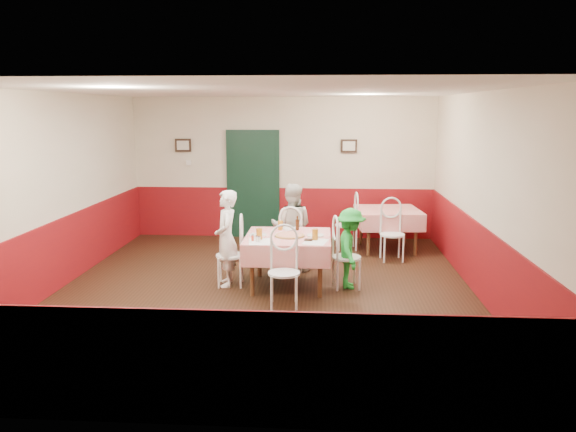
# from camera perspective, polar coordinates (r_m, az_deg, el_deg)

# --- Properties ---
(floor) EXTENTS (7.00, 7.00, 0.00)m
(floor) POSITION_cam_1_polar(r_m,az_deg,el_deg) (8.11, -2.36, -7.60)
(floor) COLOR black
(floor) RESTS_ON ground
(ceiling) EXTENTS (7.00, 7.00, 0.00)m
(ceiling) POSITION_cam_1_polar(r_m,az_deg,el_deg) (7.70, -2.53, 12.58)
(ceiling) COLOR white
(ceiling) RESTS_ON back_wall
(back_wall) EXTENTS (6.00, 0.10, 2.80)m
(back_wall) POSITION_cam_1_polar(r_m,az_deg,el_deg) (11.24, -0.51, 4.89)
(back_wall) COLOR beige
(back_wall) RESTS_ON ground
(front_wall) EXTENTS (6.00, 0.10, 2.80)m
(front_wall) POSITION_cam_1_polar(r_m,az_deg,el_deg) (4.39, -7.41, -4.60)
(front_wall) COLOR beige
(front_wall) RESTS_ON ground
(left_wall) EXTENTS (0.10, 7.00, 2.80)m
(left_wall) POSITION_cam_1_polar(r_m,az_deg,el_deg) (8.64, -22.65, 2.26)
(left_wall) COLOR beige
(left_wall) RESTS_ON ground
(right_wall) EXTENTS (0.10, 7.00, 2.80)m
(right_wall) POSITION_cam_1_polar(r_m,az_deg,el_deg) (8.04, 19.35, 1.89)
(right_wall) COLOR beige
(right_wall) RESTS_ON ground
(wainscot_back) EXTENTS (6.00, 0.03, 1.00)m
(wainscot_back) POSITION_cam_1_polar(r_m,az_deg,el_deg) (11.36, -0.50, 0.36)
(wainscot_back) COLOR maroon
(wainscot_back) RESTS_ON ground
(wainscot_front) EXTENTS (6.00, 0.03, 1.00)m
(wainscot_front) POSITION_cam_1_polar(r_m,az_deg,el_deg) (4.72, -7.10, -15.13)
(wainscot_front) COLOR maroon
(wainscot_front) RESTS_ON ground
(wainscot_left) EXTENTS (0.03, 7.00, 1.00)m
(wainscot_left) POSITION_cam_1_polar(r_m,az_deg,el_deg) (8.80, -22.14, -3.54)
(wainscot_left) COLOR maroon
(wainscot_left) RESTS_ON ground
(wainscot_right) EXTENTS (0.03, 7.00, 1.00)m
(wainscot_right) POSITION_cam_1_polar(r_m,az_deg,el_deg) (8.21, 18.86, -4.32)
(wainscot_right) COLOR maroon
(wainscot_right) RESTS_ON ground
(door) EXTENTS (0.96, 0.06, 2.10)m
(door) POSITION_cam_1_polar(r_m,az_deg,el_deg) (11.30, -3.56, 3.10)
(door) COLOR black
(door) RESTS_ON ground
(picture_left) EXTENTS (0.32, 0.03, 0.26)m
(picture_left) POSITION_cam_1_polar(r_m,az_deg,el_deg) (11.48, -10.61, 7.08)
(picture_left) COLOR black
(picture_left) RESTS_ON back_wall
(picture_right) EXTENTS (0.32, 0.03, 0.26)m
(picture_right) POSITION_cam_1_polar(r_m,az_deg,el_deg) (11.13, 6.21, 7.09)
(picture_right) COLOR black
(picture_right) RESTS_ON back_wall
(thermostat) EXTENTS (0.10, 0.03, 0.10)m
(thermostat) POSITION_cam_1_polar(r_m,az_deg,el_deg) (11.49, -10.06, 5.35)
(thermostat) COLOR white
(thermostat) RESTS_ON back_wall
(main_table) EXTENTS (1.23, 1.23, 0.77)m
(main_table) POSITION_cam_1_polar(r_m,az_deg,el_deg) (8.21, 0.00, -4.63)
(main_table) COLOR red
(main_table) RESTS_ON ground
(second_table) EXTENTS (1.22, 1.22, 0.77)m
(second_table) POSITION_cam_1_polar(r_m,az_deg,el_deg) (10.49, 10.07, -1.39)
(second_table) COLOR red
(second_table) RESTS_ON ground
(chair_left) EXTENTS (0.46, 0.46, 0.90)m
(chair_left) POSITION_cam_1_polar(r_m,az_deg,el_deg) (8.28, -5.89, -4.01)
(chair_left) COLOR white
(chair_left) RESTS_ON ground
(chair_right) EXTENTS (0.49, 0.49, 0.90)m
(chair_right) POSITION_cam_1_polar(r_m,az_deg,el_deg) (8.18, 5.97, -4.20)
(chair_right) COLOR white
(chair_right) RESTS_ON ground
(chair_far) EXTENTS (0.42, 0.42, 0.90)m
(chair_far) POSITION_cam_1_polar(r_m,az_deg,el_deg) (9.01, 0.34, -2.74)
(chair_far) COLOR white
(chair_far) RESTS_ON ground
(chair_near) EXTENTS (0.45, 0.45, 0.90)m
(chair_near) POSITION_cam_1_polar(r_m,az_deg,el_deg) (7.37, -0.41, -5.83)
(chair_near) COLOR white
(chair_near) RESTS_ON ground
(chair_second_a) EXTENTS (0.46, 0.46, 0.90)m
(chair_second_a) POSITION_cam_1_polar(r_m,az_deg,el_deg) (10.42, 5.98, -0.94)
(chair_second_a) COLOR white
(chair_second_a) RESTS_ON ground
(chair_second_b) EXTENTS (0.46, 0.46, 0.90)m
(chair_second_b) POSITION_cam_1_polar(r_m,az_deg,el_deg) (9.74, 10.55, -1.89)
(chair_second_b) COLOR white
(chair_second_b) RESTS_ON ground
(pizza) EXTENTS (0.42, 0.42, 0.03)m
(pizza) POSITION_cam_1_polar(r_m,az_deg,el_deg) (8.06, 0.18, -2.00)
(pizza) COLOR #B74723
(pizza) RESTS_ON main_table
(plate_left) EXTENTS (0.25, 0.25, 0.01)m
(plate_left) POSITION_cam_1_polar(r_m,az_deg,el_deg) (8.13, -3.10, -1.94)
(plate_left) COLOR white
(plate_left) RESTS_ON main_table
(plate_right) EXTENTS (0.25, 0.25, 0.01)m
(plate_right) POSITION_cam_1_polar(r_m,az_deg,el_deg) (8.11, 2.78, -1.98)
(plate_right) COLOR white
(plate_right) RESTS_ON main_table
(plate_far) EXTENTS (0.25, 0.25, 0.01)m
(plate_far) POSITION_cam_1_polar(r_m,az_deg,el_deg) (8.55, 0.07, -1.30)
(plate_far) COLOR white
(plate_far) RESTS_ON main_table
(glass_a) EXTENTS (0.08, 0.08, 0.15)m
(glass_a) POSITION_cam_1_polar(r_m,az_deg,el_deg) (7.87, -2.94, -1.85)
(glass_a) COLOR #BF7219
(glass_a) RESTS_ON main_table
(glass_b) EXTENTS (0.08, 0.08, 0.15)m
(glass_b) POSITION_cam_1_polar(r_m,az_deg,el_deg) (7.85, 2.77, -1.89)
(glass_b) COLOR #BF7219
(glass_b) RESTS_ON main_table
(glass_c) EXTENTS (0.08, 0.08, 0.14)m
(glass_c) POSITION_cam_1_polar(r_m,az_deg,el_deg) (8.49, -0.77, -0.95)
(glass_c) COLOR #BF7219
(glass_c) RESTS_ON main_table
(beer_bottle) EXTENTS (0.05, 0.05, 0.20)m
(beer_bottle) POSITION_cam_1_polar(r_m,az_deg,el_deg) (8.46, 0.95, -0.78)
(beer_bottle) COLOR #381C0A
(beer_bottle) RESTS_ON main_table
(shaker_a) EXTENTS (0.04, 0.04, 0.09)m
(shaker_a) POSITION_cam_1_polar(r_m,az_deg,el_deg) (7.75, -3.18, -2.30)
(shaker_a) COLOR silver
(shaker_a) RESTS_ON main_table
(shaker_b) EXTENTS (0.04, 0.04, 0.09)m
(shaker_b) POSITION_cam_1_polar(r_m,az_deg,el_deg) (7.71, -2.94, -2.37)
(shaker_b) COLOR silver
(shaker_b) RESTS_ON main_table
(shaker_c) EXTENTS (0.04, 0.04, 0.09)m
(shaker_c) POSITION_cam_1_polar(r_m,az_deg,el_deg) (7.79, -3.62, -2.23)
(shaker_c) COLOR #B23319
(shaker_c) RESTS_ON main_table
(menu_left) EXTENTS (0.35, 0.44, 0.00)m
(menu_left) POSITION_cam_1_polar(r_m,az_deg,el_deg) (7.75, -2.89, -2.62)
(menu_left) COLOR white
(menu_left) RESTS_ON main_table
(menu_right) EXTENTS (0.38, 0.45, 0.00)m
(menu_right) POSITION_cam_1_polar(r_m,az_deg,el_deg) (7.75, 2.82, -2.62)
(menu_right) COLOR white
(menu_right) RESTS_ON main_table
(wallet) EXTENTS (0.11, 0.09, 0.02)m
(wallet) POSITION_cam_1_polar(r_m,az_deg,el_deg) (7.81, 2.09, -2.44)
(wallet) COLOR black
(wallet) RESTS_ON main_table
(diner_left) EXTENTS (0.42, 0.56, 1.41)m
(diner_left) POSITION_cam_1_polar(r_m,az_deg,el_deg) (8.23, -6.27, -2.27)
(diner_left) COLOR gray
(diner_left) RESTS_ON ground
(diner_far) EXTENTS (0.74, 0.60, 1.40)m
(diner_far) POSITION_cam_1_polar(r_m,az_deg,el_deg) (9.00, 0.36, -1.11)
(diner_far) COLOR gray
(diner_far) RESTS_ON ground
(diner_right) EXTENTS (0.45, 0.77, 1.17)m
(diner_right) POSITION_cam_1_polar(r_m,az_deg,el_deg) (8.15, 6.34, -3.29)
(diner_right) COLOR gray
(diner_right) RESTS_ON ground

